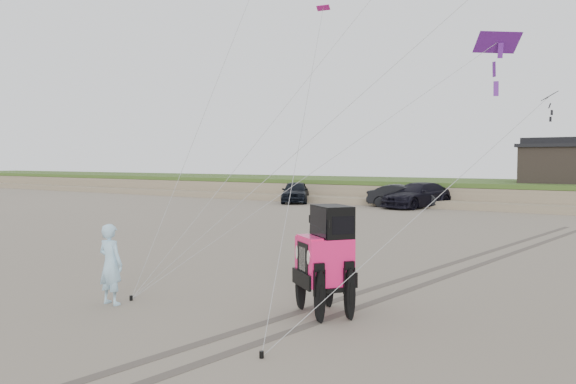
# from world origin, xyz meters

# --- Properties ---
(ground) EXTENTS (160.00, 160.00, 0.00)m
(ground) POSITION_xyz_m (0.00, 0.00, 0.00)
(ground) COLOR #6B6054
(ground) RESTS_ON ground
(dune_ridge) EXTENTS (160.00, 14.25, 1.73)m
(dune_ridge) POSITION_xyz_m (0.00, 37.50, 0.82)
(dune_ridge) COLOR #7A6B54
(dune_ridge) RESTS_ON ground
(cabin) EXTENTS (6.40, 5.40, 3.35)m
(cabin) POSITION_xyz_m (2.00, 37.00, 3.24)
(cabin) COLOR black
(cabin) RESTS_ON dune_ridge
(truck_a) EXTENTS (4.18, 5.42, 1.72)m
(truck_a) POSITION_xyz_m (-16.62, 29.19, 0.86)
(truck_a) COLOR black
(truck_a) RESTS_ON ground
(truck_b) EXTENTS (5.18, 2.95, 1.62)m
(truck_b) POSITION_xyz_m (-7.96, 29.92, 0.81)
(truck_b) COLOR black
(truck_b) RESTS_ON ground
(truck_c) EXTENTS (4.19, 6.64, 1.79)m
(truck_c) POSITION_xyz_m (-6.79, 29.93, 0.90)
(truck_c) COLOR black
(truck_c) RESTS_ON ground
(jeep) EXTENTS (4.90, 5.42, 1.91)m
(jeep) POSITION_xyz_m (1.30, 2.06, 0.96)
(jeep) COLOR #FF1C6B
(jeep) RESTS_ON ground
(man) EXTENTS (0.71, 0.47, 1.90)m
(man) POSITION_xyz_m (-3.32, 0.08, 0.95)
(man) COLOR #99DCED
(man) RESTS_ON ground
(stake_main) EXTENTS (0.08, 0.08, 0.12)m
(stake_main) POSITION_xyz_m (-3.21, 0.58, 0.06)
(stake_main) COLOR black
(stake_main) RESTS_ON ground
(stake_aux) EXTENTS (0.08, 0.08, 0.12)m
(stake_aux) POSITION_xyz_m (1.74, -0.91, 0.06)
(stake_aux) COLOR black
(stake_aux) RESTS_ON ground
(tire_tracks) EXTENTS (5.22, 29.74, 0.01)m
(tire_tracks) POSITION_xyz_m (2.00, 8.00, 0.00)
(tire_tracks) COLOR #4C443D
(tire_tracks) RESTS_ON ground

